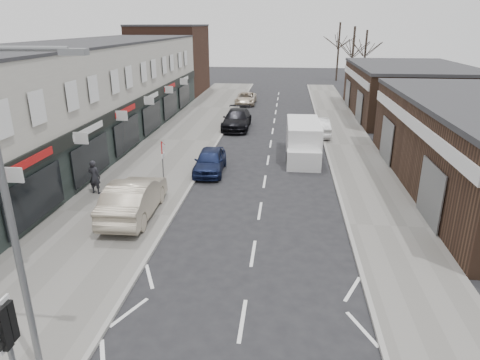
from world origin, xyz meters
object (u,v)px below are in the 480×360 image
(traffic_light, at_px, (6,335))
(parked_car_right_a, at_px, (317,127))
(parked_car_right_b, at_px, (308,123))
(street_lamp, at_px, (17,211))
(parked_car_left_b, at_px, (237,119))
(pedestrian, at_px, (94,177))
(parked_car_left_a, at_px, (210,161))
(warning_sign, at_px, (163,151))
(parked_car_left_c, at_px, (246,98))
(white_van, at_px, (303,141))
(sedan_on_pavement, at_px, (134,198))

(traffic_light, distance_m, parked_car_right_a, 28.04)
(traffic_light, xyz_separation_m, parked_car_right_b, (7.25, 28.43, -1.77))
(traffic_light, distance_m, street_lamp, 2.52)
(parked_car_left_b, bearing_deg, pedestrian, -109.67)
(traffic_light, distance_m, pedestrian, 13.77)
(traffic_light, relative_size, pedestrian, 1.77)
(parked_car_left_a, distance_m, parked_car_left_b, 11.35)
(warning_sign, xyz_separation_m, parked_car_left_a, (1.84, 3.27, -1.49))
(parked_car_left_c, xyz_separation_m, parked_car_right_b, (6.25, -11.67, 0.01))
(pedestrian, bearing_deg, parked_car_right_a, -123.73)
(white_van, bearing_deg, parked_car_left_a, -147.43)
(traffic_light, height_order, warning_sign, traffic_light)
(parked_car_right_a, xyz_separation_m, parked_car_right_b, (-0.65, 1.58, -0.09))
(sedan_on_pavement, height_order, parked_car_left_b, sedan_on_pavement)
(traffic_light, xyz_separation_m, parked_car_right_a, (7.90, 26.85, -1.68))
(traffic_light, height_order, parked_car_left_a, traffic_light)
(parked_car_left_a, height_order, parked_car_right_b, parked_car_left_a)
(street_lamp, bearing_deg, traffic_light, -84.12)
(traffic_light, xyz_separation_m, parked_car_left_a, (1.08, 17.29, -1.71))
(street_lamp, height_order, sedan_on_pavement, street_lamp)
(white_van, relative_size, sedan_on_pavement, 1.15)
(street_lamp, bearing_deg, sedan_on_pavement, 96.56)
(white_van, xyz_separation_m, parked_car_right_a, (1.27, 5.86, -0.36))
(sedan_on_pavement, distance_m, parked_car_left_b, 18.16)
(pedestrian, height_order, parked_car_left_a, pedestrian)
(pedestrian, height_order, parked_car_right_b, pedestrian)
(parked_car_right_b, bearing_deg, parked_car_left_a, 60.16)
(parked_car_left_b, distance_m, parked_car_right_b, 5.89)
(parked_car_left_c, bearing_deg, white_van, -73.77)
(sedan_on_pavement, relative_size, parked_car_left_c, 1.14)
(traffic_light, relative_size, parked_car_left_b, 0.57)
(parked_car_right_a, bearing_deg, parked_car_left_b, -20.00)
(parked_car_left_b, distance_m, parked_car_left_c, 11.47)
(parked_car_right_a, bearing_deg, street_lamp, 67.90)
(street_lamp, height_order, parked_car_left_a, street_lamp)
(parked_car_left_c, bearing_deg, pedestrian, -100.92)
(parked_car_left_b, bearing_deg, street_lamp, -93.36)
(traffic_light, distance_m, sedan_on_pavement, 10.82)
(pedestrian, bearing_deg, parked_car_left_c, -93.37)
(traffic_light, height_order, parked_car_left_b, traffic_light)
(traffic_light, relative_size, parked_car_left_c, 0.68)
(traffic_light, distance_m, parked_car_left_a, 17.41)
(warning_sign, xyz_separation_m, pedestrian, (-3.37, -0.95, -1.20))
(pedestrian, xyz_separation_m, parked_car_right_a, (12.03, 13.79, -0.26))
(traffic_light, relative_size, sedan_on_pavement, 0.60)
(street_lamp, distance_m, sedan_on_pavement, 10.18)
(parked_car_left_a, relative_size, parked_car_left_c, 0.91)
(traffic_light, bearing_deg, parked_car_left_b, 87.29)
(pedestrian, distance_m, parked_car_right_b, 19.12)
(street_lamp, distance_m, parked_car_left_b, 27.73)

